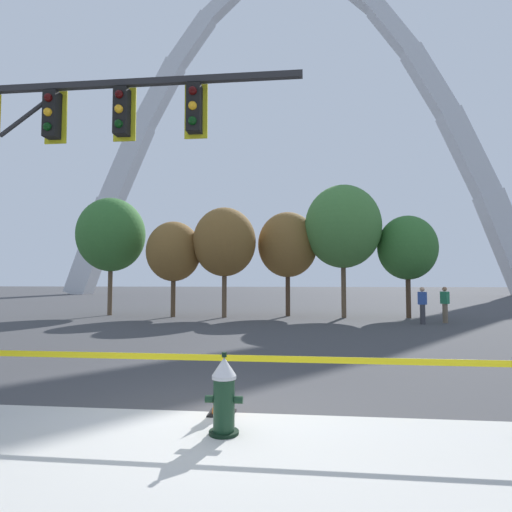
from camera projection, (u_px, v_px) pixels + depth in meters
ground_plane at (211, 417)px, 5.74m from camera, size 240.00×240.00×0.00m
fire_hydrant at (224, 395)px, 5.10m from camera, size 0.46×0.48×0.99m
caution_tape_barrier at (237, 373)px, 5.35m from camera, size 6.72×0.09×0.95m
traffic_cone_by_hydrant at (222, 388)px, 5.86m from camera, size 0.36×0.36×0.73m
traffic_signal_gantry at (30, 149)px, 8.07m from camera, size 7.82×0.44×6.00m
monument_arch at (290, 142)px, 55.98m from camera, size 61.53×2.87×45.95m
tree_far_left at (111, 235)px, 22.83m from camera, size 3.64×3.64×6.37m
tree_left_mid at (174, 252)px, 21.71m from camera, size 2.82×2.82×4.93m
tree_center_left at (225, 242)px, 21.38m from camera, size 3.20×3.20×5.60m
tree_center_right at (288, 245)px, 22.24m from camera, size 3.15×3.15×5.50m
tree_right_mid at (343, 227)px, 21.30m from camera, size 3.85×3.85×6.73m
tree_far_right at (407, 248)px, 21.12m from camera, size 2.94×2.94×5.14m
pedestrian_walking_left at (445, 304)px, 18.51m from camera, size 0.36×0.39×1.59m
pedestrian_standing_center at (422, 305)px, 17.95m from camera, size 0.39×0.34×1.59m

